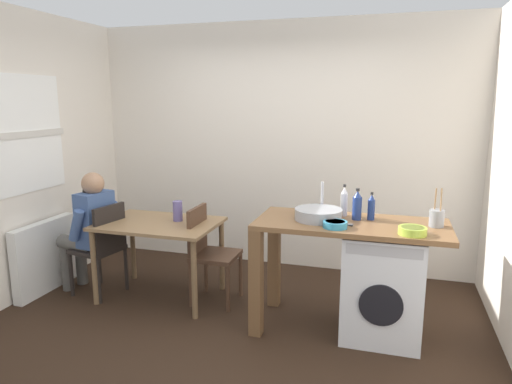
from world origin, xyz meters
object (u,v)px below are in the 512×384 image
bottle_tall_green (344,202)px  colander (413,230)px  utensil_crock (437,218)px  dining_table (159,232)px  chair_opposite (208,249)px  washing_machine (382,284)px  bottle_squat_brown (357,206)px  bottle_clear_small (371,207)px  vase (178,211)px  seated_person (89,226)px  chair_person_seat (103,244)px  mixing_bowl (335,224)px

bottle_tall_green → colander: 0.68m
utensil_crock → dining_table: bearing=177.5°
chair_opposite → washing_machine: size_ratio=1.05×
chair_opposite → utensil_crock: (1.94, -0.15, 0.48)m
colander → bottle_squat_brown: bearing=143.4°
bottle_clear_small → vase: bearing=175.7°
seated_person → bottle_squat_brown: 2.55m
chair_person_seat → dining_table: bearing=-67.9°
bottle_clear_small → colander: (0.31, -0.34, -0.07)m
vase → washing_machine: bearing=-7.7°
bottle_squat_brown → utensil_crock: (0.60, -0.04, -0.05)m
mixing_bowl → colander: colander is taller
seated_person → washing_machine: 2.77m
bottle_tall_green → bottle_squat_brown: (0.11, -0.10, -0.00)m
chair_opposite → seated_person: (-1.18, -0.13, 0.16)m
dining_table → seated_person: size_ratio=0.92×
mixing_bowl → colander: (0.55, -0.02, 0.00)m
bottle_tall_green → bottle_clear_small: bottle_tall_green is taller
bottle_squat_brown → chair_person_seat: bearing=-178.8°
mixing_bowl → colander: bearing=-2.1°
washing_machine → bottle_tall_green: size_ratio=3.24×
chair_opposite → utensil_crock: size_ratio=3.00×
seated_person → washing_machine: bearing=-81.1°
dining_table → bottle_squat_brown: size_ratio=4.29×
bottle_clear_small → vase: bottle_clear_small is taller
chair_person_seat → seated_person: bearing=90.0°
chair_person_seat → mixing_bowl: mixing_bowl is taller
utensil_crock → colander: (-0.18, -0.27, -0.04)m
bottle_clear_small → colander: bearing=-47.8°
seated_person → mixing_bowl: 2.42m
chair_person_seat → colander: bearing=-84.9°
dining_table → utensil_crock: size_ratio=3.67×
bottle_squat_brown → vase: (-1.67, 0.16, -0.20)m
chair_person_seat → bottle_clear_small: (2.48, 0.08, 0.51)m
bottle_squat_brown → mixing_bowl: (-0.14, -0.29, -0.09)m
washing_machine → mixing_bowl: size_ratio=4.68×
vase → dining_table: bearing=-146.3°
dining_table → colander: bearing=-9.5°
washing_machine → seated_person: bearing=178.5°
chair_opposite → utensil_crock: 2.01m
chair_opposite → bottle_tall_green: bottle_tall_green is taller
dining_table → chair_opposite: size_ratio=1.22×
chair_opposite → vase: (-0.33, 0.05, 0.33)m
mixing_bowl → chair_opposite: bearing=161.5°
bottle_tall_green → vase: 1.57m
chair_person_seat → mixing_bowl: (2.23, -0.24, 0.44)m
bottle_squat_brown → utensil_crock: 0.60m
mixing_bowl → seated_person: bearing=173.6°
chair_opposite → mixing_bowl: 1.35m
bottle_clear_small → utensil_crock: size_ratio=0.75×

